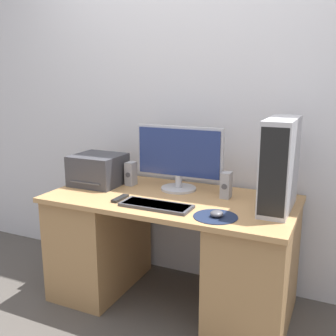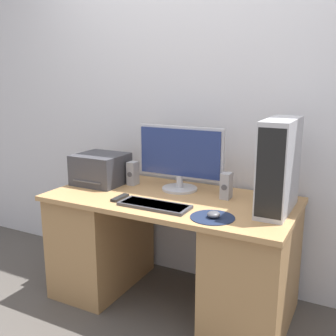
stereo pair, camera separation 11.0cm
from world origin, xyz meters
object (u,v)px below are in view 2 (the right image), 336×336
at_px(keyboard, 154,205).
at_px(printer, 101,169).
at_px(computer_tower, 279,166).
at_px(mouse, 214,214).
at_px(speaker_right, 226,186).
at_px(speaker_left, 133,173).
at_px(remote_control, 120,198).
at_px(monitor, 180,156).

height_order(keyboard, printer, printer).
relative_size(keyboard, computer_tower, 0.82).
distance_m(mouse, speaker_right, 0.37).
bearing_deg(speaker_left, keyboard, -43.58).
distance_m(computer_tower, remote_control, 0.96).
bearing_deg(speaker_right, keyboard, -132.21).
distance_m(monitor, speaker_right, 0.37).
distance_m(keyboard, speaker_right, 0.47).
bearing_deg(monitor, printer, -168.56).
distance_m(mouse, printer, 1.00).
bearing_deg(keyboard, speaker_right, 47.79).
bearing_deg(remote_control, computer_tower, 13.99).
relative_size(mouse, remote_control, 0.50).
bearing_deg(keyboard, remote_control, 173.04).
bearing_deg(mouse, monitor, 134.26).
bearing_deg(speaker_left, mouse, -26.65).
height_order(monitor, printer, monitor).
distance_m(monitor, keyboard, 0.44).
bearing_deg(computer_tower, keyboard, -158.11).
distance_m(monitor, mouse, 0.60).
bearing_deg(remote_control, mouse, -4.65).
height_order(monitor, mouse, monitor).
height_order(keyboard, remote_control, keyboard).
xyz_separation_m(monitor, printer, (-0.56, -0.11, -0.12)).
relative_size(printer, speaker_right, 2.04).
bearing_deg(mouse, remote_control, 175.35).
relative_size(speaker_left, remote_control, 1.10).
height_order(keyboard, speaker_right, speaker_right).
height_order(mouse, speaker_left, speaker_left).
xyz_separation_m(monitor, speaker_left, (-0.35, -0.03, -0.15)).
height_order(speaker_right, remote_control, speaker_right).
xyz_separation_m(monitor, remote_control, (-0.24, -0.35, -0.22)).
bearing_deg(monitor, speaker_left, -174.34).
bearing_deg(computer_tower, remote_control, -166.01).
height_order(printer, speaker_right, printer).
bearing_deg(remote_control, speaker_left, 108.65).
bearing_deg(keyboard, monitor, 93.70).
relative_size(computer_tower, printer, 1.57).
distance_m(printer, remote_control, 0.41).
bearing_deg(mouse, printer, 162.97).
relative_size(mouse, speaker_left, 0.45).
bearing_deg(speaker_right, mouse, -80.80).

